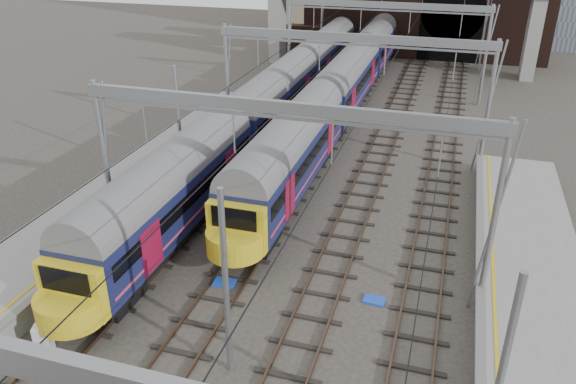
% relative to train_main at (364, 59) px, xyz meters
% --- Properties ---
extents(tracks, '(14.40, 80.00, 0.22)m').
position_rel_train_main_xyz_m(tracks, '(2.00, -24.14, -2.42)').
color(tracks, '#4C3828').
rests_on(tracks, ground).
extents(overhead_line, '(16.80, 80.00, 8.00)m').
position_rel_train_main_xyz_m(overhead_line, '(2.00, -17.65, 4.12)').
color(overhead_line, gray).
rests_on(overhead_line, ground).
extents(retaining_wall, '(28.00, 2.75, 9.00)m').
position_rel_train_main_xyz_m(retaining_wall, '(3.40, 12.79, 1.89)').
color(retaining_wall, '#301B15').
rests_on(retaining_wall, ground).
extents(train_main, '(2.73, 63.10, 4.72)m').
position_rel_train_main_xyz_m(train_main, '(0.00, 0.00, 0.00)').
color(train_main, black).
rests_on(train_main, ground).
extents(train_second, '(2.68, 46.49, 4.65)m').
position_rel_train_main_xyz_m(train_second, '(-4.00, -14.18, -0.03)').
color(train_second, black).
rests_on(train_second, ground).
extents(relay_cabinet, '(0.68, 0.63, 1.11)m').
position_rel_train_main_xyz_m(relay_cabinet, '(-4.74, -38.24, -1.89)').
color(relay_cabinet, silver).
rests_on(relay_cabinet, ground).
extents(equip_cover_b, '(0.96, 0.70, 0.11)m').
position_rel_train_main_xyz_m(equip_cover_b, '(-0.16, -32.55, -2.39)').
color(equip_cover_b, blue).
rests_on(equip_cover_b, ground).
extents(equip_cover_c, '(0.91, 0.67, 0.10)m').
position_rel_train_main_xyz_m(equip_cover_c, '(6.16, -31.89, -2.39)').
color(equip_cover_c, blue).
rests_on(equip_cover_c, ground).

